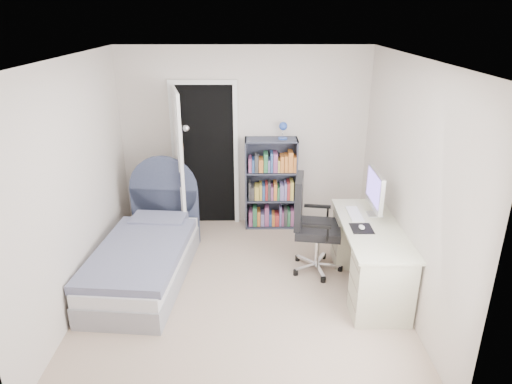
{
  "coord_description": "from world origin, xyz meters",
  "views": [
    {
      "loc": [
        0.11,
        -4.36,
        2.9
      ],
      "look_at": [
        0.15,
        0.37,
        1.02
      ],
      "focal_mm": 32.0,
      "sensor_mm": 36.0,
      "label": 1
    }
  ],
  "objects_px": {
    "desk": "(369,254)",
    "office_chair": "(310,220)",
    "nightstand": "(168,204)",
    "bed": "(146,255)",
    "bookcase": "(272,187)",
    "floor_lamp": "(187,192)"
  },
  "relations": [
    {
      "from": "desk",
      "to": "office_chair",
      "type": "distance_m",
      "value": 0.76
    },
    {
      "from": "nightstand",
      "to": "bed",
      "type": "bearing_deg",
      "value": -91.46
    },
    {
      "from": "bed",
      "to": "bookcase",
      "type": "relative_size",
      "value": 1.32
    },
    {
      "from": "bed",
      "to": "office_chair",
      "type": "relative_size",
      "value": 1.73
    },
    {
      "from": "nightstand",
      "to": "floor_lamp",
      "type": "distance_m",
      "value": 0.51
    },
    {
      "from": "bed",
      "to": "desk",
      "type": "xyz_separation_m",
      "value": [
        2.52,
        -0.23,
        0.14
      ]
    },
    {
      "from": "bed",
      "to": "floor_lamp",
      "type": "relative_size",
      "value": 1.29
    },
    {
      "from": "floor_lamp",
      "to": "bookcase",
      "type": "bearing_deg",
      "value": 14.47
    },
    {
      "from": "nightstand",
      "to": "desk",
      "type": "bearing_deg",
      "value": -32.41
    },
    {
      "from": "floor_lamp",
      "to": "bookcase",
      "type": "xyz_separation_m",
      "value": [
        1.16,
        0.3,
        -0.04
      ]
    },
    {
      "from": "desk",
      "to": "office_chair",
      "type": "relative_size",
      "value": 1.32
    },
    {
      "from": "nightstand",
      "to": "floor_lamp",
      "type": "bearing_deg",
      "value": -41.41
    },
    {
      "from": "office_chair",
      "to": "desk",
      "type": "bearing_deg",
      "value": -31.87
    },
    {
      "from": "bed",
      "to": "nightstand",
      "type": "relative_size",
      "value": 3.8
    },
    {
      "from": "nightstand",
      "to": "floor_lamp",
      "type": "height_order",
      "value": "floor_lamp"
    },
    {
      "from": "bed",
      "to": "bookcase",
      "type": "height_order",
      "value": "bookcase"
    },
    {
      "from": "bed",
      "to": "office_chair",
      "type": "bearing_deg",
      "value": 4.56
    },
    {
      "from": "bookcase",
      "to": "desk",
      "type": "relative_size",
      "value": 0.99
    },
    {
      "from": "bookcase",
      "to": "floor_lamp",
      "type": "bearing_deg",
      "value": -165.53
    },
    {
      "from": "office_chair",
      "to": "bed",
      "type": "bearing_deg",
      "value": -175.44
    },
    {
      "from": "desk",
      "to": "office_chair",
      "type": "xyz_separation_m",
      "value": [
        -0.62,
        0.38,
        0.23
      ]
    },
    {
      "from": "bookcase",
      "to": "desk",
      "type": "bearing_deg",
      "value": -57.64
    }
  ]
}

